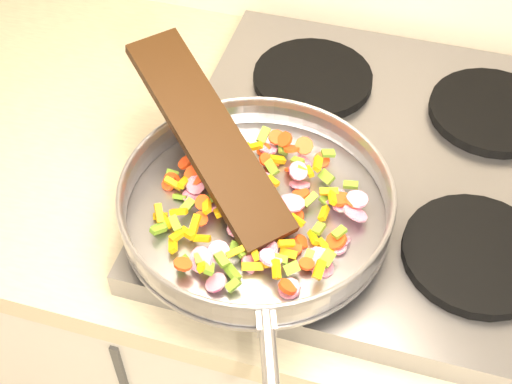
# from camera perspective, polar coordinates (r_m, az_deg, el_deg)

# --- Properties ---
(cooktop) EXTENTS (0.60, 0.60, 0.04)m
(cooktop) POSITION_cam_1_polar(r_m,az_deg,el_deg) (1.06, 10.11, 1.78)
(cooktop) COLOR #939399
(cooktop) RESTS_ON counter_top
(grate_fl) EXTENTS (0.19, 0.19, 0.02)m
(grate_fl) POSITION_cam_1_polar(r_m,az_deg,el_deg) (0.96, 0.70, -1.20)
(grate_fl) COLOR black
(grate_fl) RESTS_ON cooktop
(grate_fr) EXTENTS (0.19, 0.19, 0.02)m
(grate_fr) POSITION_cam_1_polar(r_m,az_deg,el_deg) (0.95, 17.23, -4.77)
(grate_fr) COLOR black
(grate_fr) RESTS_ON cooktop
(grate_bl) EXTENTS (0.19, 0.19, 0.02)m
(grate_bl) POSITION_cam_1_polar(r_m,az_deg,el_deg) (1.15, 4.56, 9.07)
(grate_bl) COLOR black
(grate_bl) RESTS_ON cooktop
(grate_br) EXTENTS (0.19, 0.19, 0.02)m
(grate_br) POSITION_cam_1_polar(r_m,az_deg,el_deg) (1.15, 18.36, 6.14)
(grate_br) COLOR black
(grate_br) RESTS_ON cooktop
(saute_pan) EXTENTS (0.39, 0.54, 0.05)m
(saute_pan) POSITION_cam_1_polar(r_m,az_deg,el_deg) (0.91, 0.01, -0.80)
(saute_pan) COLOR #9E9EA5
(saute_pan) RESTS_ON grate_fl
(vegetable_heap) EXTENTS (0.28, 0.28, 0.05)m
(vegetable_heap) POSITION_cam_1_polar(r_m,az_deg,el_deg) (0.92, 0.11, -0.92)
(vegetable_heap) COLOR #C91360
(vegetable_heap) RESTS_ON saute_pan
(wooden_spatula) EXTENTS (0.29, 0.27, 0.12)m
(wooden_spatula) POSITION_cam_1_polar(r_m,az_deg,el_deg) (0.93, -3.82, 4.56)
(wooden_spatula) COLOR black
(wooden_spatula) RESTS_ON saute_pan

